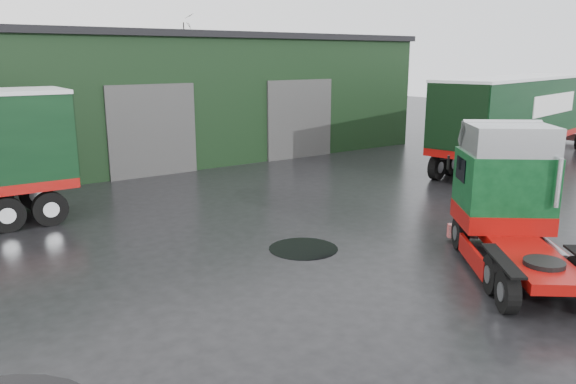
{
  "coord_description": "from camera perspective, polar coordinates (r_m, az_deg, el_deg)",
  "views": [
    {
      "loc": [
        -7.33,
        -9.32,
        5.15
      ],
      "look_at": [
        0.94,
        2.29,
        1.7
      ],
      "focal_mm": 35.0,
      "sensor_mm": 36.0,
      "label": 1
    }
  ],
  "objects": [
    {
      "name": "hero_tractor",
      "position": [
        14.19,
        22.95,
        -1.3
      ],
      "size": [
        5.41,
        5.94,
        3.52
      ],
      "primitive_type": null,
      "rotation": [
        0.0,
        0.0,
        -0.67
      ],
      "color": "#0B3A1A",
      "rests_on": "ground"
    },
    {
      "name": "lorry_right",
      "position": [
        29.03,
        22.0,
        6.67
      ],
      "size": [
        16.52,
        6.29,
        4.28
      ],
      "primitive_type": null,
      "rotation": [
        0.0,
        0.0,
        -1.35
      ],
      "color": "silver",
      "rests_on": "ground"
    },
    {
      "name": "ground",
      "position": [
        12.92,
        2.55,
        -9.89
      ],
      "size": [
        100.0,
        100.0,
        0.0
      ],
      "primitive_type": "plane",
      "color": "black"
    },
    {
      "name": "warehouse",
      "position": [
        30.83,
        -18.01,
        9.24
      ],
      "size": [
        32.4,
        12.4,
        6.3
      ],
      "color": "black",
      "rests_on": "ground"
    },
    {
      "name": "tree_back_b",
      "position": [
        42.99,
        -11.91,
        11.45
      ],
      "size": [
        4.4,
        4.4,
        7.5
      ],
      "primitive_type": null,
      "color": "black",
      "rests_on": "ground"
    },
    {
      "name": "puddle_1",
      "position": [
        15.52,
        1.57,
        -5.76
      ],
      "size": [
        1.91,
        1.91,
        0.01
      ],
      "primitive_type": "cylinder",
      "color": "black",
      "rests_on": "ground"
    }
  ]
}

